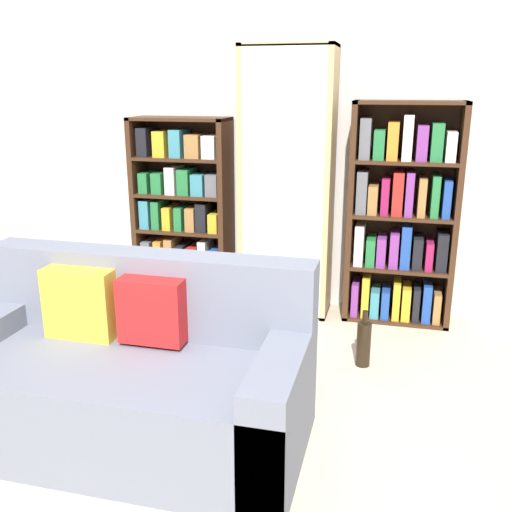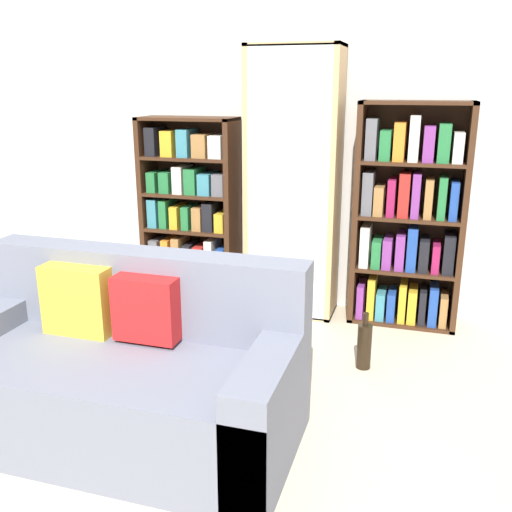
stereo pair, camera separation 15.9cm
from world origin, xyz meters
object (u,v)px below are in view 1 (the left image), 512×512
(bookshelf_right, at_px, (401,219))
(wine_bottle, at_px, (364,343))
(couch, at_px, (129,378))
(display_cabinet, at_px, (287,185))
(bookshelf_left, at_px, (183,214))

(bookshelf_right, xyz_separation_m, wine_bottle, (-0.18, -0.83, -0.62))
(couch, relative_size, display_cabinet, 0.88)
(couch, relative_size, wine_bottle, 4.76)
(bookshelf_right, relative_size, wine_bottle, 4.36)
(couch, xyz_separation_m, bookshelf_right, (1.25, 1.87, 0.45))
(display_cabinet, relative_size, bookshelf_right, 1.24)
(bookshelf_left, height_order, bookshelf_right, bookshelf_right)
(bookshelf_left, xyz_separation_m, bookshelf_right, (1.67, -0.00, 0.05))
(bookshelf_left, bearing_deg, display_cabinet, -1.09)
(bookshelf_left, distance_m, bookshelf_right, 1.67)
(bookshelf_left, distance_m, wine_bottle, 1.80)
(bookshelf_left, relative_size, bookshelf_right, 0.92)
(bookshelf_left, bearing_deg, wine_bottle, -29.08)
(couch, height_order, wine_bottle, couch)
(bookshelf_right, height_order, wine_bottle, bookshelf_right)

